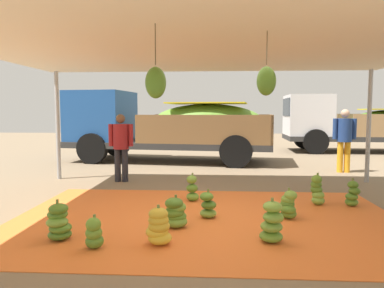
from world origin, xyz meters
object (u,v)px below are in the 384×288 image
banana_bunch_4 (59,223)px  cargo_truck_main (165,125)px  banana_bunch_3 (288,205)px  banana_bunch_1 (353,194)px  banana_bunch_6 (159,227)px  banana_bunch_5 (94,234)px  worker_0 (344,136)px  banana_bunch_0 (175,213)px  banana_bunch_8 (317,191)px  banana_bunch_9 (192,189)px  cargo_truck_far (357,123)px  banana_bunch_2 (272,223)px  banana_bunch_7 (208,206)px  worker_1 (121,142)px

banana_bunch_4 → cargo_truck_main: (0.34, 7.84, 1.01)m
banana_bunch_3 → cargo_truck_main: size_ratio=0.07×
banana_bunch_1 → banana_bunch_6: banana_bunch_6 is taller
banana_bunch_5 → worker_0: bearing=50.1°
banana_bunch_6 → banana_bunch_0: bearing=78.9°
banana_bunch_4 → banana_bunch_8: size_ratio=0.92×
banana_bunch_1 → banana_bunch_9: banana_bunch_9 is taller
banana_bunch_6 → cargo_truck_main: (-1.00, 7.92, 1.02)m
banana_bunch_3 → cargo_truck_far: (4.83, 10.06, 0.98)m
banana_bunch_6 → banana_bunch_9: (0.29, 2.29, 0.00)m
cargo_truck_far → banana_bunch_3: bearing=-115.6°
banana_bunch_1 → banana_bunch_3: size_ratio=1.02×
banana_bunch_0 → banana_bunch_5: size_ratio=1.11×
banana_bunch_1 → banana_bunch_6: (-3.17, -2.08, 0.01)m
banana_bunch_2 → worker_0: bearing=63.4°
banana_bunch_5 → banana_bunch_9: (1.06, 2.50, 0.04)m
banana_bunch_0 → cargo_truck_main: (-1.14, 7.21, 1.03)m
banana_bunch_4 → banana_bunch_7: bearing=30.0°
banana_bunch_3 → banana_bunch_6: bearing=-146.4°
banana_bunch_1 → banana_bunch_0: bearing=-155.8°
banana_bunch_8 → cargo_truck_far: bearing=65.7°
banana_bunch_0 → worker_0: (4.18, 5.17, 0.81)m
banana_bunch_4 → cargo_truck_far: bearing=54.4°
banana_bunch_0 → banana_bunch_6: 0.73m
banana_bunch_1 → banana_bunch_2: banana_bunch_2 is taller
banana_bunch_0 → banana_bunch_9: bearing=84.6°
banana_bunch_5 → cargo_truck_main: bearing=91.6°
banana_bunch_7 → banana_bunch_9: banana_bunch_9 is taller
banana_bunch_6 → worker_1: 4.50m
banana_bunch_8 → banana_bunch_2: bearing=-119.4°
banana_bunch_3 → banana_bunch_7: 1.27m
banana_bunch_6 → banana_bunch_9: banana_bunch_9 is taller
banana_bunch_7 → worker_0: 6.03m
banana_bunch_3 → banana_bunch_8: bearing=52.6°
banana_bunch_7 → cargo_truck_far: size_ratio=0.07×
banana_bunch_7 → worker_0: worker_0 is taller
banana_bunch_3 → cargo_truck_main: bearing=113.3°
cargo_truck_main → worker_0: 5.70m
banana_bunch_2 → banana_bunch_6: bearing=-173.5°
banana_bunch_0 → banana_bunch_4: 1.61m
banana_bunch_5 → banana_bunch_9: 2.71m
banana_bunch_7 → banana_bunch_4: bearing=-150.0°
banana_bunch_7 → worker_1: size_ratio=0.29×
banana_bunch_2 → worker_1: 5.05m
banana_bunch_0 → banana_bunch_5: bearing=-134.8°
banana_bunch_8 → banana_bunch_9: size_ratio=1.10×
banana_bunch_5 → banana_bunch_9: size_ratio=0.81×
banana_bunch_0 → banana_bunch_3: size_ratio=0.97×
banana_bunch_9 → banana_bunch_7: bearing=-73.8°
banana_bunch_5 → worker_0: (5.09, 6.09, 0.83)m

